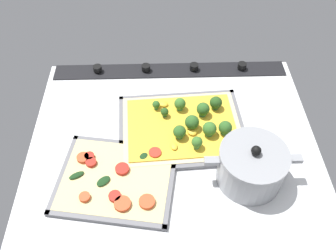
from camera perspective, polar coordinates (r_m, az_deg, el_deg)
name	(u,v)px	position (r cm, az deg, el deg)	size (l,w,h in cm)	color
ground_plane	(173,145)	(100.47, 0.87, -2.99)	(79.45, 66.38, 3.00)	silver
stove_control_panel	(170,70)	(119.48, 0.32, 8.99)	(76.27, 7.00, 2.60)	black
baking_tray_front	(182,129)	(101.70, 2.19, -0.48)	(36.99, 29.54, 1.30)	slate
broccoli_pizza	(186,125)	(100.54, 2.93, 0.15)	(34.45, 27.01, 5.85)	beige
baking_tray_back	(116,180)	(92.64, -8.27, -8.49)	(32.61, 28.29, 1.30)	slate
veggie_pizza_back	(116,178)	(91.99, -8.36, -8.28)	(29.86, 25.54, 1.90)	#D6C480
cooking_pot	(251,166)	(90.38, 13.19, -6.26)	(23.67, 16.80, 12.87)	gray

